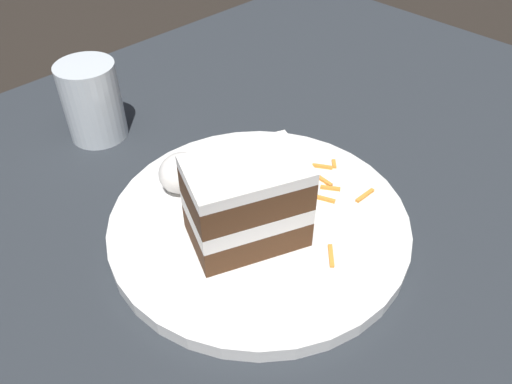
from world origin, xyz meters
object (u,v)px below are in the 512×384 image
plate (256,220)px  orange_garnish (264,160)px  cake_slice (250,200)px  drinking_glass (92,107)px  cream_dollop (183,171)px

plate → orange_garnish: bearing=39.1°
cake_slice → orange_garnish: bearing=150.4°
orange_garnish → cake_slice: bearing=-142.3°
cake_slice → drinking_glass: cake_slice is taller
plate → cream_dollop: (-0.02, 0.08, 0.03)m
cake_slice → orange_garnish: cake_slice is taller
cream_dollop → orange_garnish: bearing=-18.1°
cake_slice → drinking_glass: size_ratio=1.28×
cream_dollop → plate: bearing=-74.2°
plate → drinking_glass: (-0.03, 0.25, 0.03)m
plate → cake_slice: 0.06m
plate → cream_dollop: size_ratio=6.13×
cake_slice → drinking_glass: (-0.01, 0.26, -0.02)m
cake_slice → cream_dollop: 0.10m
drinking_glass → orange_garnish: bearing=-64.7°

